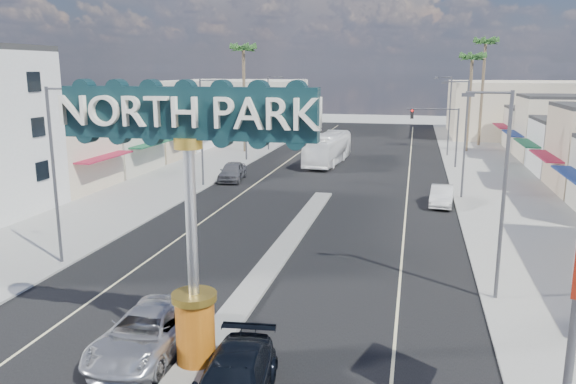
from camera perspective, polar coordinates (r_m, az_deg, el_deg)
The scene contains 24 objects.
ground at distance 45.81m, azimuth 3.86°, elevation -0.01°, with size 160.00×160.00×0.00m, color gray.
road at distance 45.81m, azimuth 3.86°, elevation -0.01°, with size 20.00×120.00×0.01m, color black.
median_island at distance 30.63m, azimuth -0.85°, elevation -6.17°, with size 1.30×30.00×0.16m, color gray.
sidewalk_left at distance 49.85m, azimuth -12.25°, elevation 0.82°, with size 8.00×120.00×0.12m, color gray.
sidewalk_right at distance 45.84m, azimuth 21.41°, elevation -0.77°, with size 8.00×120.00×0.12m, color gray.
storefront_row_left at distance 65.36m, azimuth -15.58°, elevation 5.96°, with size 12.00×42.00×6.00m, color beige.
backdrop_far_left at distance 93.94m, azimuth -5.22°, elevation 8.81°, with size 20.00×20.00×8.00m, color #B7B29E.
backdrop_far_right at distance 90.68m, azimuth 22.56°, elevation 7.79°, with size 20.00×20.00×8.00m, color beige.
gateway_sign at distance 18.01m, azimuth -9.93°, elevation -0.32°, with size 8.20×1.50×9.15m.
traffic_signal_left at distance 60.63m, azimuth -2.66°, elevation 7.14°, with size 5.09×0.45×6.00m.
traffic_signal_right at distance 58.52m, azimuth 15.08°, elevation 6.54°, with size 5.09×0.45×6.00m.
streetlight_l_near at distance 30.13m, azimuth -22.48°, elevation 2.35°, with size 2.03×0.22×9.00m.
streetlight_l_mid at distance 47.71m, azimuth -8.61°, elevation 6.54°, with size 2.03×0.22×9.00m.
streetlight_l_far at distance 68.60m, azimuth -1.89°, elevation 8.43°, with size 2.03×0.22×9.00m.
streetlight_r_near at distance 24.94m, azimuth 20.77°, elevation 0.56°, with size 2.03×0.22×9.00m.
streetlight_r_mid at distance 44.61m, azimuth 17.38°, elevation 5.72°, with size 2.03×0.22×9.00m.
streetlight_r_far at distance 66.48m, azimuth 15.96°, elevation 7.83°, with size 2.03×0.22×9.00m.
palm_left_far at distance 67.23m, azimuth -4.55°, elevation 13.80°, with size 2.60×2.60×13.10m.
palm_right_mid at distance 70.48m, azimuth 18.20°, elevation 12.44°, with size 2.60×2.60×12.10m.
palm_right_far at distance 76.69m, azimuth 19.42°, elevation 13.64°, with size 2.60×2.60×14.10m.
suv_left at distance 20.89m, azimuth -14.15°, elevation -13.67°, with size 2.61×5.67×1.58m, color silver.
car_parked_left at distance 50.56m, azimuth -5.67°, elevation 2.10°, with size 1.97×4.90×1.67m, color slate.
car_parked_right at distance 42.63m, azimuth 15.34°, elevation -0.37°, with size 1.55×4.45×1.47m, color beige.
city_bus at distance 59.42m, azimuth 4.08°, elevation 4.41°, with size 2.68×11.43×3.18m, color white.
Camera 1 is at (6.85, -14.21, 9.85)m, focal length 35.00 mm.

